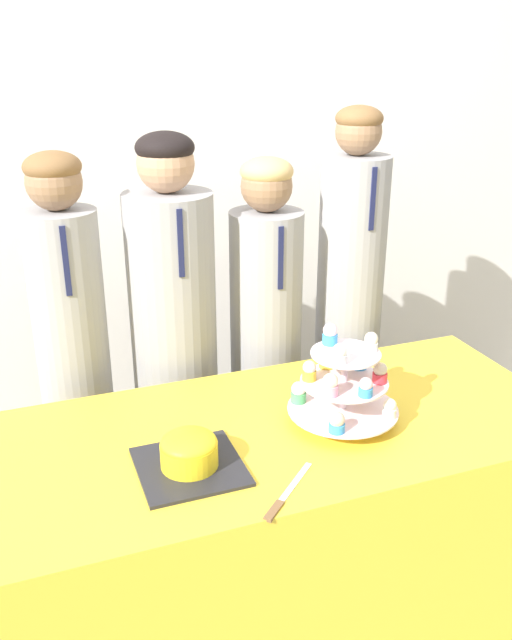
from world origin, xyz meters
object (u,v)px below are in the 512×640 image
at_px(student_2, 266,355).
at_px(student_3, 348,325).
at_px(student_1, 175,360).
at_px(cake_knife, 282,500).
at_px(round_cake, 189,453).
at_px(student_0, 76,376).
at_px(cupcake_stand, 344,381).

height_order(student_2, student_3, student_3).
relative_size(student_1, student_3, 0.96).
relative_size(cake_knife, student_2, 0.14).
bearing_deg(cake_knife, student_3, 11.37).
distance_m(cake_knife, student_2, 0.97).
distance_m(round_cake, student_1, 0.72).
bearing_deg(student_0, student_1, 0.00).
distance_m(student_0, student_1, 0.35).
bearing_deg(student_3, cake_knife, -125.79).
xyz_separation_m(student_1, student_3, (0.69, -0.00, 0.04)).
xyz_separation_m(student_2, student_3, (0.34, 0.00, 0.08)).
bearing_deg(student_2, student_0, -180.00).
height_order(cupcake_stand, student_0, student_0).
xyz_separation_m(student_0, student_1, (0.35, 0.00, 0.00)).
distance_m(round_cake, student_3, 1.09).
height_order(cake_knife, student_1, student_1).
bearing_deg(round_cake, student_0, 106.84).
distance_m(cupcake_stand, student_1, 0.73).
bearing_deg(round_cake, student_2, 55.26).
distance_m(cupcake_stand, student_0, 0.95).
distance_m(cupcake_stand, student_3, 0.73).
xyz_separation_m(cupcake_stand, student_2, (0.01, 0.63, -0.20)).
bearing_deg(student_1, round_cake, -101.13).
relative_size(student_0, student_2, 1.04).
xyz_separation_m(student_0, student_3, (1.04, 0.00, 0.04)).
height_order(round_cake, student_2, student_2).
distance_m(student_2, student_3, 0.35).
distance_m(round_cake, cupcake_stand, 0.49).
distance_m(round_cake, student_2, 0.86).
height_order(student_0, student_2, student_0).
xyz_separation_m(cake_knife, student_3, (0.66, 0.91, 0.01)).
distance_m(cake_knife, student_1, 0.91).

